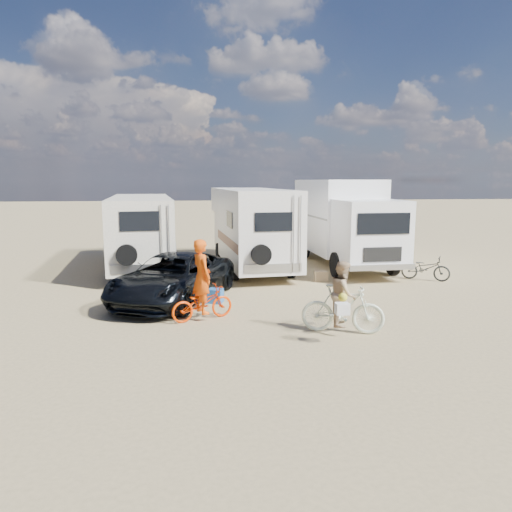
{
  "coord_description": "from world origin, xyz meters",
  "views": [
    {
      "loc": [
        -2.54,
        -11.45,
        3.46
      ],
      "look_at": [
        -0.85,
        1.8,
        1.3
      ],
      "focal_mm": 33.01,
      "sensor_mm": 36.0,
      "label": 1
    }
  ],
  "objects": [
    {
      "name": "bike_woman",
      "position": [
        0.73,
        -1.42,
        0.56
      ],
      "size": [
        1.95,
        1.1,
        1.13
      ],
      "primitive_type": "imported",
      "rotation": [
        0.0,
        0.0,
        1.24
      ],
      "color": "silver",
      "rests_on": "ground"
    },
    {
      "name": "ground",
      "position": [
        0.0,
        0.0,
        0.0
      ],
      "size": [
        140.0,
        140.0,
        0.0
      ],
      "primitive_type": "plane",
      "color": "tan",
      "rests_on": "ground"
    },
    {
      "name": "crate",
      "position": [
        1.72,
        4.1,
        0.18
      ],
      "size": [
        0.52,
        0.52,
        0.36
      ],
      "primitive_type": "cube",
      "rotation": [
        0.0,
        0.0,
        -0.17
      ],
      "color": "#8A714E",
      "rests_on": "ground"
    },
    {
      "name": "rv_main",
      "position": [
        -0.4,
        6.87,
        1.56
      ],
      "size": [
        2.84,
        7.38,
        3.12
      ],
      "primitive_type": null,
      "rotation": [
        0.0,
        0.0,
        0.08
      ],
      "color": "silver",
      "rests_on": "ground"
    },
    {
      "name": "dark_suv",
      "position": [
        -3.24,
        2.01,
        0.68
      ],
      "size": [
        4.04,
        5.35,
        1.35
      ],
      "primitive_type": "imported",
      "rotation": [
        0.0,
        0.0,
        -0.42
      ],
      "color": "black",
      "rests_on": "ground"
    },
    {
      "name": "rv_left",
      "position": [
        -4.69,
        7.36,
        1.41
      ],
      "size": [
        2.94,
        7.69,
        2.82
      ],
      "primitive_type": null,
      "rotation": [
        0.0,
        0.0,
        0.1
      ],
      "color": "white",
      "rests_on": "ground"
    },
    {
      "name": "cooler",
      "position": [
        -2.09,
        1.64,
        0.2
      ],
      "size": [
        0.59,
        0.51,
        0.4
      ],
      "primitive_type": "cube",
      "rotation": [
        0.0,
        0.0,
        -0.36
      ],
      "color": "#1F518F",
      "rests_on": "ground"
    },
    {
      "name": "rider_woman",
      "position": [
        0.73,
        -1.42,
        0.74
      ],
      "size": [
        0.77,
        0.86,
        1.49
      ],
      "primitive_type": "imported",
      "rotation": [
        0.0,
        0.0,
        1.24
      ],
      "color": "tan",
      "rests_on": "ground"
    },
    {
      "name": "rider_man",
      "position": [
        -2.43,
        0.01,
        0.93
      ],
      "size": [
        0.67,
        0.8,
        1.85
      ],
      "primitive_type": "imported",
      "rotation": [
        0.0,
        0.0,
        1.97
      ],
      "color": "#DD4B0B",
      "rests_on": "ground"
    },
    {
      "name": "bike_parked",
      "position": [
        5.37,
        3.79,
        0.43
      ],
      "size": [
        1.68,
        1.37,
        0.86
      ],
      "primitive_type": "imported",
      "rotation": [
        0.0,
        0.0,
        0.99
      ],
      "color": "#232523",
      "rests_on": "ground"
    },
    {
      "name": "bike_man",
      "position": [
        -2.43,
        0.01,
        0.42
      ],
      "size": [
        1.71,
        1.15,
        0.85
      ],
      "primitive_type": "imported",
      "rotation": [
        0.0,
        0.0,
        1.97
      ],
      "color": "#E63500",
      "rests_on": "ground"
    },
    {
      "name": "box_truck",
      "position": [
        3.44,
        6.89,
        1.74
      ],
      "size": [
        2.7,
        7.27,
        3.48
      ],
      "primitive_type": null,
      "rotation": [
        0.0,
        0.0,
        0.04
      ],
      "color": "white",
      "rests_on": "ground"
    }
  ]
}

